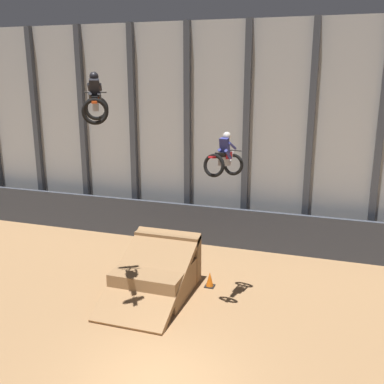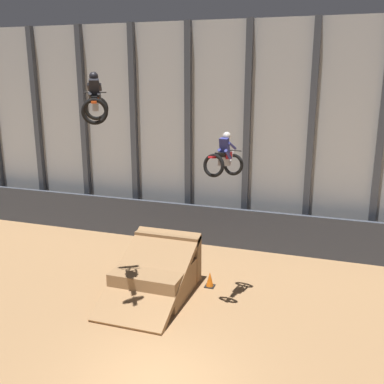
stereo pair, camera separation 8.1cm
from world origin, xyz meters
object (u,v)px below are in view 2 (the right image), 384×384
dirt_ramp (158,272)px  rider_bike_right_air (224,158)px  rider_bike_left_air (95,102)px  traffic_cone_near_ramp (210,280)px

dirt_ramp → rider_bike_right_air: rider_bike_right_air is taller
dirt_ramp → rider_bike_right_air: (2.44, -0.06, 4.39)m
rider_bike_right_air → rider_bike_left_air: bearing=-133.5°
traffic_cone_near_ramp → dirt_ramp: bearing=-154.4°
dirt_ramp → rider_bike_left_air: (-0.87, -2.26, 6.23)m
rider_bike_right_air → dirt_ramp: bearing=-168.5°
dirt_ramp → rider_bike_left_air: bearing=-111.0°
rider_bike_right_air → traffic_cone_near_ramp: size_ratio=3.08×
dirt_ramp → traffic_cone_near_ramp: dirt_ramp is taller
rider_bike_left_air → traffic_cone_near_ramp: size_ratio=2.99×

